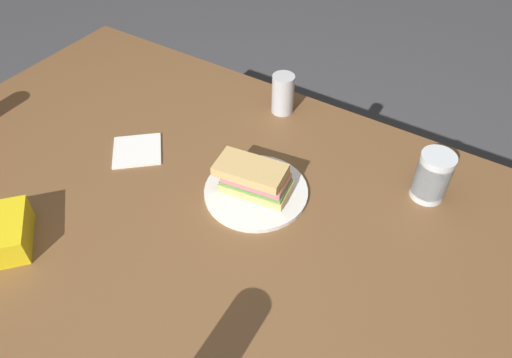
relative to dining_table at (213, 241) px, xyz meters
The scene contains 6 objects.
dining_table is the anchor object (origin of this frame).
paper_plate 0.16m from the dining_table, 106.52° to the right, with size 0.26×0.26×0.01m, color white.
sandwich 0.19m from the dining_table, 105.45° to the right, with size 0.19×0.12×0.08m.
plastic_cup_stack 0.56m from the dining_table, 138.29° to the right, with size 0.08×0.08×0.13m.
soda_can_silver 0.50m from the dining_table, 80.54° to the right, with size 0.07×0.07×0.12m, color silver.
paper_napkin 0.35m from the dining_table, 16.42° to the right, with size 0.13×0.13×0.01m, color white.
Camera 1 is at (-0.49, 0.57, 1.65)m, focal length 33.76 mm.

